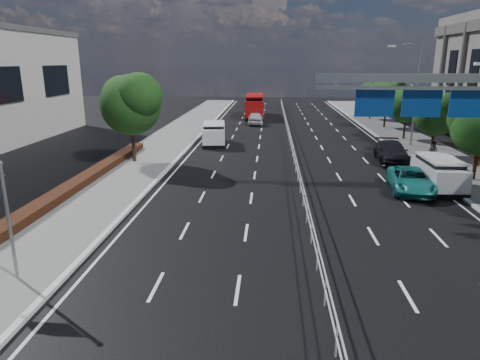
{
  "coord_description": "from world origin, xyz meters",
  "views": [
    {
      "loc": [
        -1.8,
        -12.84,
        7.43
      ],
      "look_at": [
        -3.09,
        5.15,
        2.4
      ],
      "focal_mm": 32.0,
      "sensor_mm": 36.0,
      "label": 1
    }
  ],
  "objects_px": {
    "pedestrian_a": "(477,154)",
    "parked_car_dark": "(392,152)",
    "white_minivan": "(214,134)",
    "parked_car_teal": "(411,180)",
    "red_bus": "(255,105)",
    "pedestrian_b": "(433,151)",
    "silver_minivan": "(438,173)",
    "near_car_silver": "(256,118)",
    "overhead_gantry": "(438,98)",
    "near_car_dark": "(253,101)"
  },
  "relations": [
    {
      "from": "pedestrian_a",
      "to": "parked_car_dark",
      "type": "bearing_deg",
      "value": -24.39
    },
    {
      "from": "white_minivan",
      "to": "parked_car_teal",
      "type": "xyz_separation_m",
      "value": [
        13.44,
        -13.76,
        -0.31
      ]
    },
    {
      "from": "red_bus",
      "to": "parked_car_teal",
      "type": "xyz_separation_m",
      "value": [
        10.52,
        -34.6,
        -0.88
      ]
    },
    {
      "from": "pedestrian_b",
      "to": "silver_minivan",
      "type": "bearing_deg",
      "value": 116.81
    },
    {
      "from": "near_car_silver",
      "to": "pedestrian_b",
      "type": "relative_size",
      "value": 2.75
    },
    {
      "from": "red_bus",
      "to": "pedestrian_b",
      "type": "relative_size",
      "value": 6.33
    },
    {
      "from": "overhead_gantry",
      "to": "near_car_silver",
      "type": "relative_size",
      "value": 2.35
    },
    {
      "from": "near_car_silver",
      "to": "pedestrian_a",
      "type": "height_order",
      "value": "pedestrian_a"
    },
    {
      "from": "near_car_dark",
      "to": "silver_minivan",
      "type": "xyz_separation_m",
      "value": [
        13.18,
        -48.32,
        0.14
      ]
    },
    {
      "from": "near_car_silver",
      "to": "silver_minivan",
      "type": "relative_size",
      "value": 0.95
    },
    {
      "from": "pedestrian_a",
      "to": "overhead_gantry",
      "type": "bearing_deg",
      "value": 44.62
    },
    {
      "from": "white_minivan",
      "to": "silver_minivan",
      "type": "height_order",
      "value": "white_minivan"
    },
    {
      "from": "overhead_gantry",
      "to": "near_car_dark",
      "type": "height_order",
      "value": "overhead_gantry"
    },
    {
      "from": "near_car_silver",
      "to": "pedestrian_a",
      "type": "relative_size",
      "value": 2.46
    },
    {
      "from": "overhead_gantry",
      "to": "parked_car_dark",
      "type": "height_order",
      "value": "overhead_gantry"
    },
    {
      "from": "overhead_gantry",
      "to": "silver_minivan",
      "type": "bearing_deg",
      "value": 59.54
    },
    {
      "from": "near_car_dark",
      "to": "parked_car_dark",
      "type": "xyz_separation_m",
      "value": [
        12.33,
        -41.28,
        -0.05
      ]
    },
    {
      "from": "overhead_gantry",
      "to": "silver_minivan",
      "type": "relative_size",
      "value": 2.23
    },
    {
      "from": "near_car_silver",
      "to": "parked_car_dark",
      "type": "bearing_deg",
      "value": 118.37
    },
    {
      "from": "pedestrian_a",
      "to": "pedestrian_b",
      "type": "bearing_deg",
      "value": -33.54
    },
    {
      "from": "near_car_dark",
      "to": "parked_car_teal",
      "type": "height_order",
      "value": "near_car_dark"
    },
    {
      "from": "overhead_gantry",
      "to": "parked_car_teal",
      "type": "bearing_deg",
      "value": 97.02
    },
    {
      "from": "red_bus",
      "to": "pedestrian_a",
      "type": "relative_size",
      "value": 5.67
    },
    {
      "from": "red_bus",
      "to": "near_car_silver",
      "type": "distance_m",
      "value": 7.62
    },
    {
      "from": "overhead_gantry",
      "to": "parked_car_dark",
      "type": "relative_size",
      "value": 1.97
    },
    {
      "from": "white_minivan",
      "to": "overhead_gantry",
      "type": "bearing_deg",
      "value": -55.16
    },
    {
      "from": "near_car_silver",
      "to": "red_bus",
      "type": "bearing_deg",
      "value": -88.46
    },
    {
      "from": "red_bus",
      "to": "parked_car_dark",
      "type": "relative_size",
      "value": 1.94
    },
    {
      "from": "red_bus",
      "to": "silver_minivan",
      "type": "bearing_deg",
      "value": -71.38
    },
    {
      "from": "parked_car_teal",
      "to": "parked_car_dark",
      "type": "height_order",
      "value": "parked_car_dark"
    },
    {
      "from": "white_minivan",
      "to": "parked_car_teal",
      "type": "bearing_deg",
      "value": -51.89
    },
    {
      "from": "pedestrian_a",
      "to": "pedestrian_b",
      "type": "relative_size",
      "value": 1.12
    },
    {
      "from": "white_minivan",
      "to": "near_car_silver",
      "type": "distance_m",
      "value": 13.68
    },
    {
      "from": "overhead_gantry",
      "to": "white_minivan",
      "type": "distance_m",
      "value": 21.34
    },
    {
      "from": "white_minivan",
      "to": "parked_car_teal",
      "type": "height_order",
      "value": "white_minivan"
    },
    {
      "from": "red_bus",
      "to": "near_car_silver",
      "type": "height_order",
      "value": "red_bus"
    },
    {
      "from": "near_car_silver",
      "to": "parked_car_dark",
      "type": "relative_size",
      "value": 0.84
    },
    {
      "from": "parked_car_teal",
      "to": "white_minivan",
      "type": "bearing_deg",
      "value": 141.43
    },
    {
      "from": "overhead_gantry",
      "to": "pedestrian_a",
      "type": "distance_m",
      "value": 11.14
    },
    {
      "from": "parked_car_dark",
      "to": "pedestrian_a",
      "type": "bearing_deg",
      "value": -12.03
    },
    {
      "from": "silver_minivan",
      "to": "white_minivan",
      "type": "bearing_deg",
      "value": 138.92
    },
    {
      "from": "near_car_silver",
      "to": "parked_car_teal",
      "type": "distance_m",
      "value": 28.87
    },
    {
      "from": "overhead_gantry",
      "to": "parked_car_dark",
      "type": "bearing_deg",
      "value": 85.85
    },
    {
      "from": "near_car_dark",
      "to": "silver_minivan",
      "type": "relative_size",
      "value": 1.06
    },
    {
      "from": "overhead_gantry",
      "to": "near_car_silver",
      "type": "distance_m",
      "value": 31.16
    },
    {
      "from": "parked_car_dark",
      "to": "pedestrian_b",
      "type": "relative_size",
      "value": 3.27
    },
    {
      "from": "parked_car_teal",
      "to": "pedestrian_b",
      "type": "relative_size",
      "value": 3.07
    },
    {
      "from": "overhead_gantry",
      "to": "parked_car_teal",
      "type": "xyz_separation_m",
      "value": [
        -0.24,
        1.95,
        -4.93
      ]
    },
    {
      "from": "white_minivan",
      "to": "silver_minivan",
      "type": "relative_size",
      "value": 1.05
    },
    {
      "from": "overhead_gantry",
      "to": "red_bus",
      "type": "relative_size",
      "value": 1.02
    }
  ]
}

